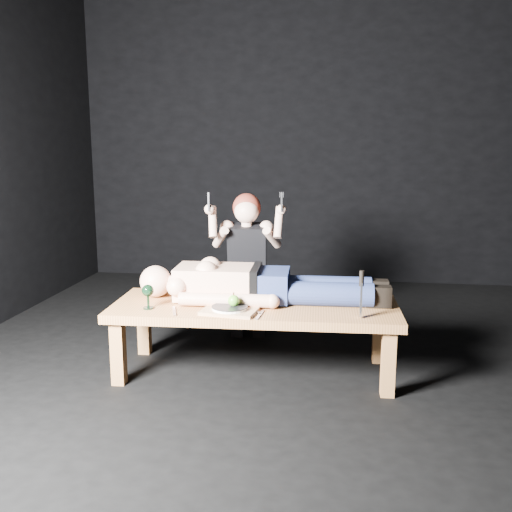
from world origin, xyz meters
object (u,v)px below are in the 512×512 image
serving_tray (230,311)px  goblet (148,297)px  lying_man (265,280)px  carving_knife (361,295)px  table (255,339)px  kneeling_woman (248,265)px

serving_tray → goblet: (-0.51, 0.01, 0.07)m
lying_man → carving_knife: bearing=-29.5°
table → carving_knife: size_ratio=6.36×
serving_tray → carving_knife: size_ratio=1.14×
table → lying_man: bearing=63.2°
lying_man → goblet: bearing=-158.7°
carving_knife → lying_man: bearing=150.5°
lying_man → kneeling_woman: size_ratio=1.58×
carving_knife → kneeling_woman: bearing=130.7°
table → carving_knife: (0.65, -0.20, 0.37)m
kneeling_woman → serving_tray: 0.86m
table → kneeling_woman: size_ratio=1.58×
serving_tray → kneeling_woman: bearing=91.8°
lying_man → goblet: 0.74m
table → kneeling_woman: (-0.15, 0.66, 0.34)m
lying_man → goblet: (-0.68, -0.30, -0.06)m
table → serving_tray: bearing=-124.8°
kneeling_woman → carving_knife: (0.80, -0.86, 0.03)m
kneeling_woman → carving_knife: bearing=-52.9°
lying_man → kneeling_woman: 0.59m
lying_man → serving_tray: bearing=-122.1°
goblet → carving_knife: bearing=-0.5°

